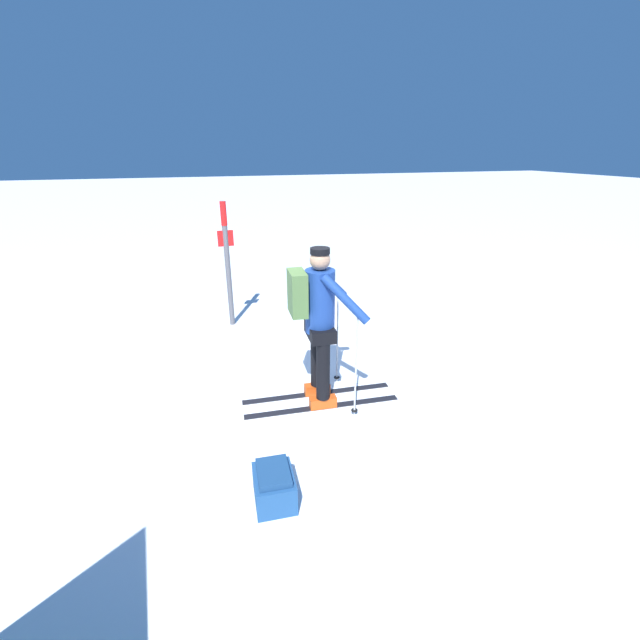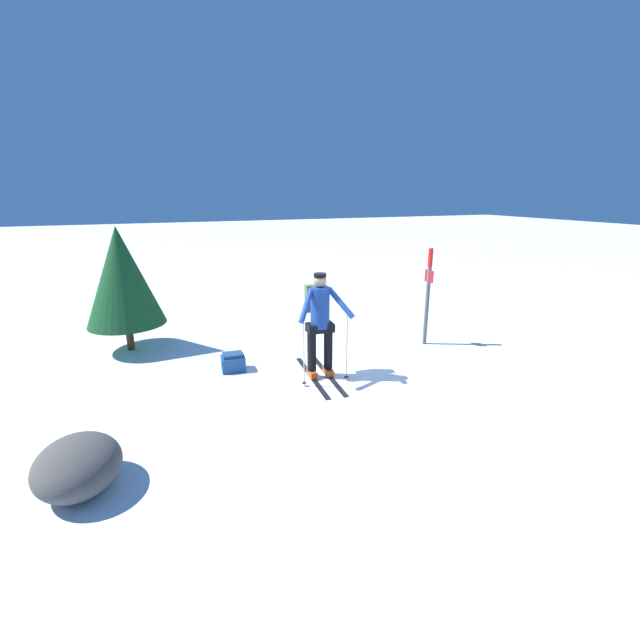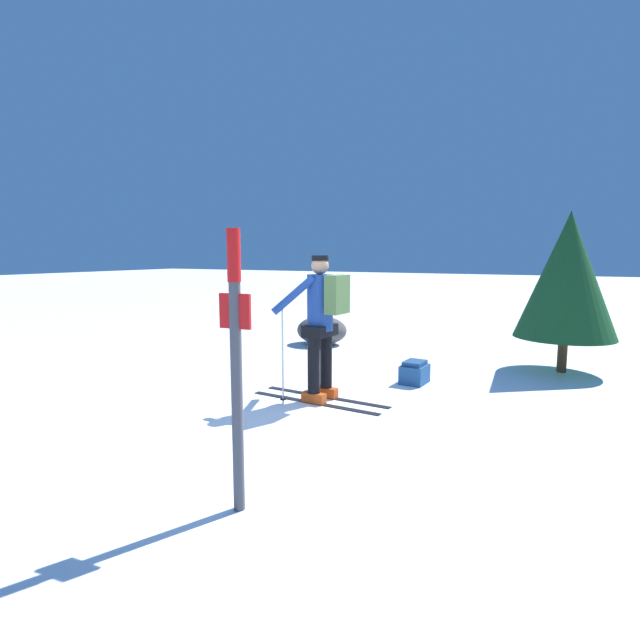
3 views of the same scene
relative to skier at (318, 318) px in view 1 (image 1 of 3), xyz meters
The scene contains 4 objects.
ground_plane 1.29m from the skier, 71.77° to the right, with size 80.00×80.00×0.00m, color white.
skier is the anchor object (origin of this frame).
dropped_backpack 1.77m from the skier, 59.39° to the left, with size 0.35×0.43×0.32m.
trail_marker 2.71m from the skier, 75.56° to the right, with size 0.24×0.09×1.97m.
Camera 1 is at (1.00, 4.77, 2.73)m, focal length 24.00 mm.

